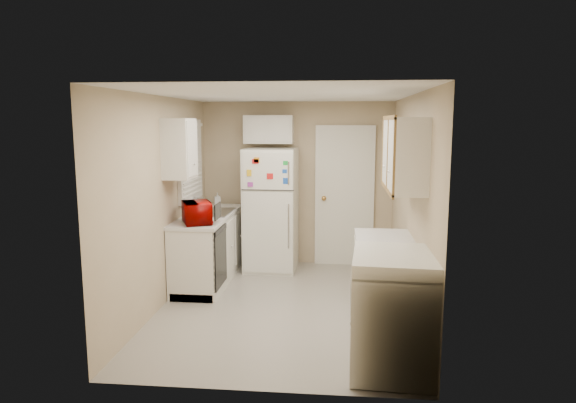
{
  "coord_description": "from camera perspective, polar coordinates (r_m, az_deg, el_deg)",
  "views": [
    {
      "loc": [
        0.6,
        -5.64,
        2.11
      ],
      "look_at": [
        0.0,
        0.5,
        1.15
      ],
      "focal_mm": 32.0,
      "sensor_mm": 36.0,
      "label": 1
    }
  ],
  "objects": [
    {
      "name": "floor",
      "position": [
        6.05,
        -0.47,
        -11.56
      ],
      "size": [
        3.8,
        3.8,
        0.0
      ],
      "primitive_type": "plane",
      "color": "#ADA79C",
      "rests_on": "ground"
    },
    {
      "name": "soap_bottle",
      "position": [
        7.57,
        -7.85,
        0.33
      ],
      "size": [
        0.11,
        0.11,
        0.19
      ],
      "primitive_type": "imported",
      "rotation": [
        0.0,
        0.0,
        0.3
      ],
      "color": "silver",
      "rests_on": "left_counter"
    },
    {
      "name": "wall_front",
      "position": [
        3.89,
        -3.48,
        -4.7
      ],
      "size": [
        2.8,
        2.8,
        0.0
      ],
      "primitive_type": "plane",
      "color": "tan",
      "rests_on": "floor"
    },
    {
      "name": "stove",
      "position": [
        4.55,
        11.61,
        -11.88
      ],
      "size": [
        0.74,
        0.89,
        1.03
      ],
      "primitive_type": "cube",
      "rotation": [
        0.0,
        0.0,
        -0.07
      ],
      "color": "silver",
      "rests_on": "floor"
    },
    {
      "name": "wall_right",
      "position": [
        5.77,
        13.48,
        -0.48
      ],
      "size": [
        3.8,
        3.8,
        0.0
      ],
      "primitive_type": "plane",
      "color": "tan",
      "rests_on": "floor"
    },
    {
      "name": "refrigerator",
      "position": [
        7.31,
        -1.89,
        -0.92
      ],
      "size": [
        0.74,
        0.72,
        1.74
      ],
      "primitive_type": "cube",
      "rotation": [
        0.0,
        0.0,
        -0.03
      ],
      "color": "silver",
      "rests_on": "floor"
    },
    {
      "name": "left_counter",
      "position": [
        6.96,
        -8.76,
        -5.06
      ],
      "size": [
        0.6,
        1.8,
        0.9
      ],
      "primitive_type": "cube",
      "color": "silver",
      "rests_on": "floor"
    },
    {
      "name": "upper_cabinet_left",
      "position": [
        6.15,
        -11.99,
        5.77
      ],
      "size": [
        0.3,
        0.45,
        0.7
      ],
      "primitive_type": "cube",
      "color": "silver",
      "rests_on": "wall_left"
    },
    {
      "name": "cabinet_over_fridge",
      "position": [
        7.46,
        -2.14,
        8.0
      ],
      "size": [
        0.7,
        0.3,
        0.4
      ],
      "primitive_type": "cube",
      "color": "silver",
      "rests_on": "wall_back"
    },
    {
      "name": "window_blinds",
      "position": [
        6.99,
        -10.75,
        4.51
      ],
      "size": [
        0.1,
        0.98,
        1.08
      ],
      "primitive_type": "cube",
      "color": "silver",
      "rests_on": "wall_left"
    },
    {
      "name": "wall_left",
      "position": [
        6.05,
        -13.79,
        -0.06
      ],
      "size": [
        3.8,
        3.8,
        0.0
      ],
      "primitive_type": "plane",
      "color": "tan",
      "rests_on": "floor"
    },
    {
      "name": "sink",
      "position": [
        7.01,
        -8.54,
        -1.52
      ],
      "size": [
        0.54,
        0.74,
        0.16
      ],
      "primitive_type": "cube",
      "color": "gray",
      "rests_on": "left_counter"
    },
    {
      "name": "interior_door",
      "position": [
        7.58,
        6.29,
        0.53
      ],
      "size": [
        0.86,
        0.06,
        2.08
      ],
      "primitive_type": "cube",
      "color": "silver",
      "rests_on": "floor"
    },
    {
      "name": "microwave",
      "position": [
        6.26,
        -10.06,
        -1.04
      ],
      "size": [
        0.53,
        0.43,
        0.31
      ],
      "primitive_type": "imported",
      "rotation": [
        0.0,
        0.0,
        1.99
      ],
      "color": "#8E0200",
      "rests_on": "left_counter"
    },
    {
      "name": "wall_back",
      "position": [
        7.62,
        1.03,
        1.99
      ],
      "size": [
        2.8,
        2.8,
        0.0
      ],
      "primitive_type": "plane",
      "color": "tan",
      "rests_on": "floor"
    },
    {
      "name": "right_counter",
      "position": [
        5.14,
        11.02,
        -10.17
      ],
      "size": [
        0.6,
        2.0,
        0.9
      ],
      "primitive_type": "cube",
      "color": "silver",
      "rests_on": "floor"
    },
    {
      "name": "ceiling",
      "position": [
        5.68,
        -0.51,
        11.77
      ],
      "size": [
        3.8,
        3.8,
        0.0
      ],
      "primitive_type": "plane",
      "color": "white",
      "rests_on": "floor"
    },
    {
      "name": "dishwasher",
      "position": [
        6.32,
        -7.56,
        -6.09
      ],
      "size": [
        0.03,
        0.58,
        0.72
      ],
      "primitive_type": "cube",
      "color": "black",
      "rests_on": "floor"
    },
    {
      "name": "upper_cabinet_right",
      "position": [
        5.19,
        12.82,
        5.2
      ],
      "size": [
        0.3,
        1.2,
        0.7
      ],
      "primitive_type": "cube",
      "color": "silver",
      "rests_on": "wall_right"
    }
  ]
}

